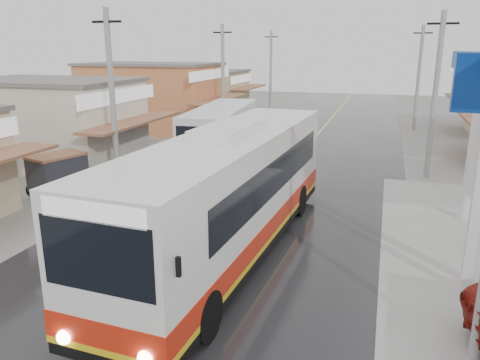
{
  "coord_description": "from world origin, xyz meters",
  "views": [
    {
      "loc": [
        4.81,
        -9.53,
        6.31
      ],
      "look_at": [
        -0.09,
        6.17,
        1.65
      ],
      "focal_mm": 35.0,
      "sensor_mm": 36.0,
      "label": 1
    }
  ],
  "objects_px": {
    "tricycle_near": "(58,172)",
    "tyre_stack": "(75,203)",
    "coach_bus": "(231,192)",
    "tricycle_far": "(125,146)",
    "cyclist": "(160,207)",
    "second_bus": "(221,132)"
  },
  "relations": [
    {
      "from": "tricycle_far",
      "to": "tricycle_near",
      "type": "bearing_deg",
      "value": -91.87
    },
    {
      "from": "tricycle_far",
      "to": "tyre_stack",
      "type": "xyz_separation_m",
      "value": [
        2.3,
        -7.89,
        -0.66
      ]
    },
    {
      "from": "tyre_stack",
      "to": "second_bus",
      "type": "bearing_deg",
      "value": 72.88
    },
    {
      "from": "cyclist",
      "to": "tyre_stack",
      "type": "distance_m",
      "value": 4.21
    },
    {
      "from": "coach_bus",
      "to": "tyre_stack",
      "type": "distance_m",
      "value": 7.95
    },
    {
      "from": "tricycle_near",
      "to": "tricycle_far",
      "type": "height_order",
      "value": "tricycle_near"
    },
    {
      "from": "second_bus",
      "to": "tyre_stack",
      "type": "distance_m",
      "value": 10.15
    },
    {
      "from": "coach_bus",
      "to": "cyclist",
      "type": "bearing_deg",
      "value": 157.25
    },
    {
      "from": "second_bus",
      "to": "tricycle_far",
      "type": "xyz_separation_m",
      "value": [
        -5.26,
        -1.71,
        -0.79
      ]
    },
    {
      "from": "coach_bus",
      "to": "tricycle_far",
      "type": "bearing_deg",
      "value": 137.46
    },
    {
      "from": "second_bus",
      "to": "tricycle_far",
      "type": "bearing_deg",
      "value": -167.63
    },
    {
      "from": "tyre_stack",
      "to": "cyclist",
      "type": "bearing_deg",
      "value": -7.24
    },
    {
      "from": "tricycle_near",
      "to": "tyre_stack",
      "type": "relative_size",
      "value": 3.34
    },
    {
      "from": "second_bus",
      "to": "cyclist",
      "type": "bearing_deg",
      "value": -88.95
    },
    {
      "from": "cyclist",
      "to": "tyre_stack",
      "type": "bearing_deg",
      "value": 163.72
    },
    {
      "from": "second_bus",
      "to": "cyclist",
      "type": "relative_size",
      "value": 5.03
    },
    {
      "from": "tricycle_near",
      "to": "tricycle_far",
      "type": "bearing_deg",
      "value": 112.35
    },
    {
      "from": "coach_bus",
      "to": "cyclist",
      "type": "distance_m",
      "value": 3.92
    },
    {
      "from": "coach_bus",
      "to": "tyre_stack",
      "type": "xyz_separation_m",
      "value": [
        -7.45,
        2.14,
        -1.77
      ]
    },
    {
      "from": "tricycle_far",
      "to": "tyre_stack",
      "type": "relative_size",
      "value": 2.4
    },
    {
      "from": "second_bus",
      "to": "coach_bus",
      "type": "bearing_deg",
      "value": -74.72
    },
    {
      "from": "tricycle_near",
      "to": "tyre_stack",
      "type": "height_order",
      "value": "tricycle_near"
    }
  ]
}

